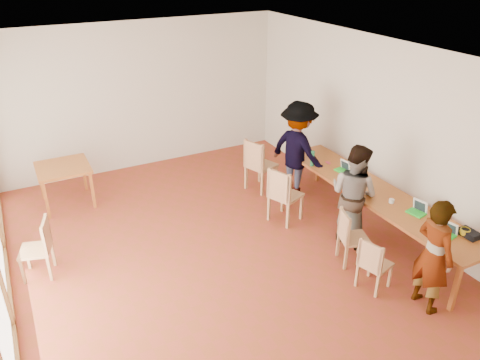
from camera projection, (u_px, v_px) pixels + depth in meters
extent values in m
plane|color=#943824|center=(226.00, 263.00, 7.02)|extent=(8.00, 8.00, 0.00)
cube|color=beige|center=(139.00, 97.00, 9.51)|extent=(6.00, 0.10, 3.00)
cube|color=beige|center=(391.00, 136.00, 7.58)|extent=(0.10, 8.00, 3.00)
cube|color=white|center=(222.00, 60.00, 5.66)|extent=(6.00, 8.00, 0.04)
cube|color=#AC5526|center=(375.00, 193.00, 7.46)|extent=(0.80, 4.00, 0.05)
cube|color=#AC5526|center=(455.00, 289.00, 5.96)|extent=(0.06, 0.06, 0.70)
cube|color=#AC5526|center=(290.00, 172.00, 9.03)|extent=(0.06, 0.06, 0.70)
cube|color=#AC5526|center=(318.00, 165.00, 9.31)|extent=(0.06, 0.06, 0.70)
cube|color=#AC5526|center=(63.00, 168.00, 8.31)|extent=(0.90, 0.90, 0.05)
cube|color=#AC5526|center=(46.00, 200.00, 8.01)|extent=(0.05, 0.05, 0.70)
cube|color=#AC5526|center=(41.00, 182.00, 8.63)|extent=(0.05, 0.05, 0.70)
cube|color=#AC5526|center=(93.00, 191.00, 8.33)|extent=(0.05, 0.05, 0.70)
cube|color=#AC5526|center=(84.00, 174.00, 8.95)|extent=(0.05, 0.05, 0.70)
cube|color=tan|center=(375.00, 264.00, 6.37)|extent=(0.46, 0.46, 0.04)
cube|color=tan|center=(370.00, 256.00, 6.17)|extent=(0.14, 0.37, 0.39)
cube|color=tan|center=(354.00, 238.00, 6.87)|extent=(0.51, 0.51, 0.04)
cube|color=tan|center=(344.00, 226.00, 6.74)|extent=(0.17, 0.39, 0.42)
cube|color=tan|center=(286.00, 195.00, 7.91)|extent=(0.61, 0.61, 0.04)
cube|color=tan|center=(279.00, 186.00, 7.65)|extent=(0.21, 0.45, 0.49)
cube|color=tan|center=(261.00, 165.00, 8.94)|extent=(0.62, 0.62, 0.05)
cube|color=tan|center=(254.00, 156.00, 8.68)|extent=(0.21, 0.47, 0.50)
cube|color=tan|center=(35.00, 250.00, 6.58)|extent=(0.51, 0.51, 0.04)
cube|color=tan|center=(46.00, 235.00, 6.51)|extent=(0.15, 0.41, 0.43)
imported|color=gray|center=(434.00, 256.00, 5.85)|extent=(0.41, 0.59, 1.58)
imported|color=gray|center=(353.00, 194.00, 7.22)|extent=(0.81, 0.93, 1.64)
imported|color=gray|center=(298.00, 150.00, 8.55)|extent=(0.97, 1.32, 1.83)
cube|color=green|center=(447.00, 235.00, 6.32)|extent=(0.19, 0.24, 0.02)
cube|color=white|center=(451.00, 228.00, 6.33)|extent=(0.10, 0.21, 0.18)
cube|color=green|center=(416.00, 213.00, 6.83)|extent=(0.22, 0.27, 0.03)
cube|color=white|center=(420.00, 206.00, 6.84)|extent=(0.11, 0.23, 0.20)
cube|color=green|center=(342.00, 171.00, 8.11)|extent=(0.19, 0.25, 0.02)
cube|color=white|center=(346.00, 165.00, 8.11)|extent=(0.09, 0.22, 0.19)
imported|color=gold|center=(465.00, 232.00, 6.30)|extent=(0.15, 0.15, 0.11)
cylinder|color=#1D7443|center=(312.00, 158.00, 8.26)|extent=(0.07, 0.07, 0.28)
cylinder|color=silver|center=(433.00, 241.00, 6.13)|extent=(0.07, 0.07, 0.09)
cylinder|color=white|center=(392.00, 201.00, 7.12)|extent=(0.08, 0.08, 0.06)
cube|color=#B9304D|center=(328.00, 163.00, 8.42)|extent=(0.05, 0.10, 0.01)
cube|color=black|center=(469.00, 234.00, 6.29)|extent=(0.16, 0.26, 0.09)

